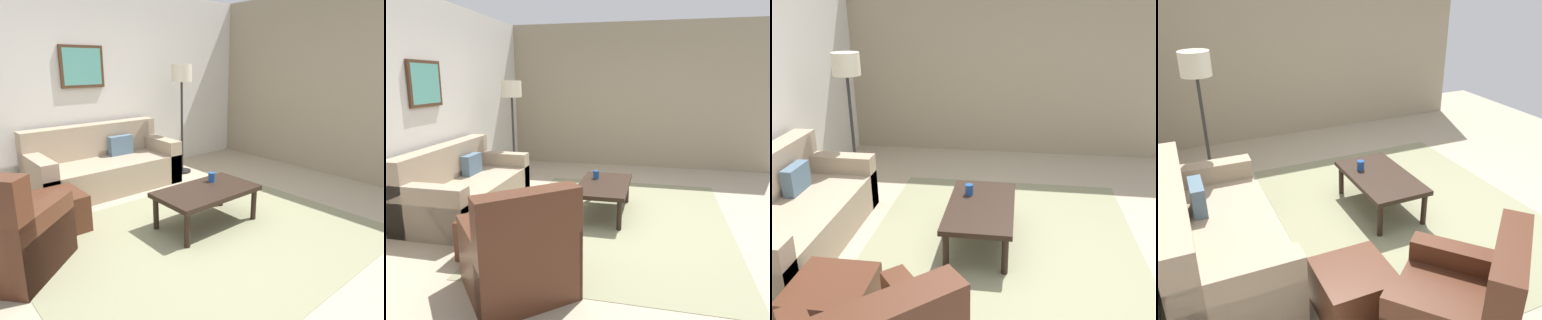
{
  "view_description": "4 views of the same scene",
  "coord_description": "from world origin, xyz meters",
  "views": [
    {
      "loc": [
        -2.24,
        -2.38,
        1.72
      ],
      "look_at": [
        0.09,
        0.33,
        0.73
      ],
      "focal_mm": 32.71,
      "sensor_mm": 36.0,
      "label": 1
    },
    {
      "loc": [
        -4.18,
        -0.43,
        1.74
      ],
      "look_at": [
        0.33,
        0.59,
        0.68
      ],
      "focal_mm": 33.17,
      "sensor_mm": 36.0,
      "label": 2
    },
    {
      "loc": [
        -3.34,
        -0.1,
        2.21
      ],
      "look_at": [
        0.19,
        0.38,
        0.87
      ],
      "focal_mm": 38.41,
      "sensor_mm": 36.0,
      "label": 3
    },
    {
      "loc": [
        -3.35,
        2.2,
        2.42
      ],
      "look_at": [
        0.27,
        0.55,
        0.63
      ],
      "focal_mm": 38.51,
      "sensor_mm": 36.0,
      "label": 4
    }
  ],
  "objects": [
    {
      "name": "area_rug",
      "position": [
        0.0,
        0.0,
        0.0
      ],
      "size": [
        3.39,
        2.65,
        0.01
      ],
      "primitive_type": "cube",
      "color": "gray",
      "rests_on": "ground_plane"
    },
    {
      "name": "coffee_table",
      "position": [
        0.2,
        0.22,
        0.36
      ],
      "size": [
        1.1,
        0.64,
        0.41
      ],
      "color": "black",
      "rests_on": "ground_plane"
    },
    {
      "name": "ground_plane",
      "position": [
        0.0,
        0.0,
        0.0
      ],
      "size": [
        8.0,
        8.0,
        0.0
      ],
      "primitive_type": "plane",
      "color": "tan"
    },
    {
      "name": "couch_main",
      "position": [
        -0.09,
        2.08,
        0.3
      ],
      "size": [
        2.0,
        0.94,
        0.88
      ],
      "color": "gray",
      "rests_on": "ground_plane"
    },
    {
      "name": "lamp_standing",
      "position": [
        1.22,
        1.89,
        1.41
      ],
      "size": [
        0.32,
        0.32,
        1.71
      ],
      "color": "black",
      "rests_on": "ground_plane"
    },
    {
      "name": "stone_feature_panel",
      "position": [
        3.0,
        0.0,
        1.4
      ],
      "size": [
        0.12,
        5.2,
        2.8
      ],
      "primitive_type": "cube",
      "color": "gray",
      "rests_on": "ground_plane"
    },
    {
      "name": "armchair_leather",
      "position": [
        -1.73,
        0.6,
        0.31
      ],
      "size": [
        1.13,
        1.13,
        0.95
      ],
      "color": "#4C2819",
      "rests_on": "ground_plane"
    },
    {
      "name": "cup",
      "position": [
        0.41,
        0.36,
        0.46
      ],
      "size": [
        0.08,
        0.08,
        0.11
      ],
      "primitive_type": "cylinder",
      "color": "#1E478C",
      "rests_on": "coffee_table"
    },
    {
      "name": "ottoman",
      "position": [
        -1.11,
        1.15,
        0.2
      ],
      "size": [
        0.56,
        0.56,
        0.4
      ],
      "primitive_type": "cube",
      "color": "#4C2819",
      "rests_on": "ground_plane"
    }
  ]
}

